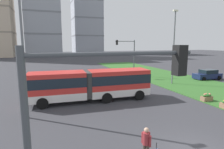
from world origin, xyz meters
TOP-DOWN VIEW (x-y plane):
  - grass_median at (12.17, 10.00)m, footprint 10.00×70.00m
  - articulated_bus at (-2.83, 10.79)m, footprint 11.96×3.30m
  - car_navy_sedan at (17.21, 15.60)m, footprint 4.45×2.13m
  - pedestrian_crossing at (-2.72, 0.22)m, footprint 0.36×0.55m
  - flower_planter_2 at (7.77, 6.65)m, footprint 1.10×0.56m
  - traffic_light_near_left at (-6.08, -3.00)m, footprint 4.17×0.28m
  - traffic_light_far_right at (6.27, 22.00)m, footprint 3.55×0.28m
  - streetlight_left at (-8.50, 8.07)m, footprint 0.70×0.28m
  - streetlight_median at (9.67, 14.59)m, footprint 0.70×0.28m
  - apartment_tower_westcentre at (-6.91, 90.89)m, footprint 16.02×15.28m
  - apartment_tower_centre at (17.78, 106.86)m, footprint 16.69×15.58m

SIDE VIEW (x-z plane):
  - grass_median at x=12.17m, z-range 0.00..0.08m
  - flower_planter_2 at x=7.77m, z-range 0.06..0.80m
  - car_navy_sedan at x=17.21m, z-range -0.04..1.54m
  - pedestrian_crossing at x=-2.72m, z-range 0.13..1.87m
  - articulated_bus at x=-2.83m, z-range 0.15..3.15m
  - traffic_light_near_left at x=-6.08m, z-range 1.10..6.71m
  - traffic_light_far_right at x=6.27m, z-range 1.13..7.36m
  - streetlight_median at x=9.67m, z-range 0.45..10.53m
  - streetlight_left at x=-8.50m, z-range 0.45..10.57m
  - apartment_tower_westcentre at x=-6.91m, z-range 0.02..48.47m
  - apartment_tower_centre at x=17.78m, z-range 0.02..49.35m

